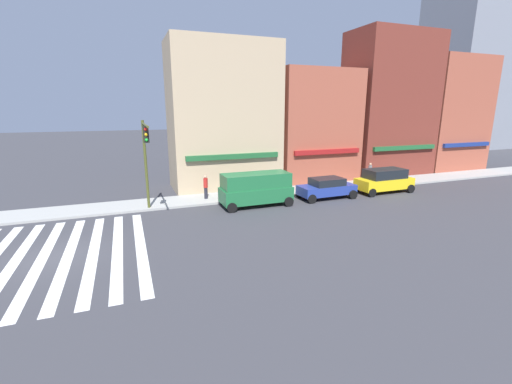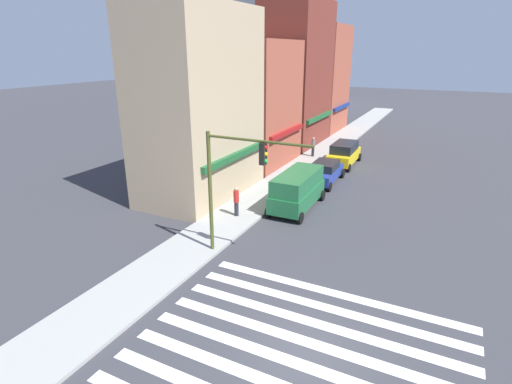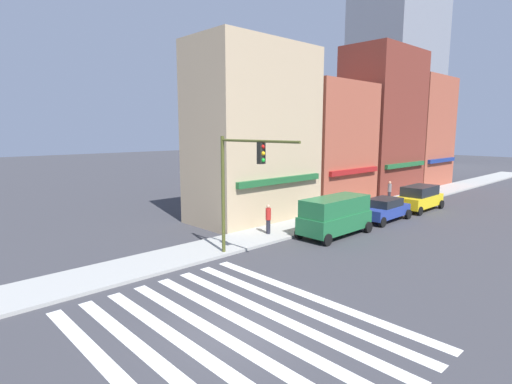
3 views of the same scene
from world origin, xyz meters
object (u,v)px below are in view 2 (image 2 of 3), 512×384
traffic_signal (232,175)px  van_green (297,189)px  sedan_blue (325,172)px  pedestrian_red_jacket (236,201)px  suv_yellow (344,153)px  pedestrian_grey_coat (313,146)px

traffic_signal → van_green: bearing=-4.0°
sedan_blue → pedestrian_red_jacket: 9.19m
traffic_signal → sedan_blue: 13.39m
suv_yellow → traffic_signal: bearing=177.6°
van_green → suv_yellow: van_green is taller
traffic_signal → pedestrian_grey_coat: 19.94m
van_green → sedan_blue: size_ratio=1.13×
pedestrian_red_jacket → sedan_blue: bearing=-76.8°
traffic_signal → pedestrian_red_jacket: bearing=27.4°
traffic_signal → pedestrian_red_jacket: (4.18, 2.16, -3.07)m
van_green → suv_yellow: 11.27m
van_green → pedestrian_red_jacket: (-3.00, 2.67, -0.21)m
pedestrian_grey_coat → suv_yellow: bearing=136.8°
sedan_blue → suv_yellow: suv_yellow is taller
sedan_blue → suv_yellow: bearing=-1.5°
suv_yellow → pedestrian_red_jacket: size_ratio=2.67×
suv_yellow → pedestrian_grey_coat: size_ratio=2.67×
sedan_blue → suv_yellow: (5.47, 0.00, 0.19)m
van_green → pedestrian_red_jacket: 4.02m
van_green → sedan_blue: van_green is taller
traffic_signal → pedestrian_grey_coat: size_ratio=3.39×
sedan_blue → pedestrian_red_jacket: bearing=161.7°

